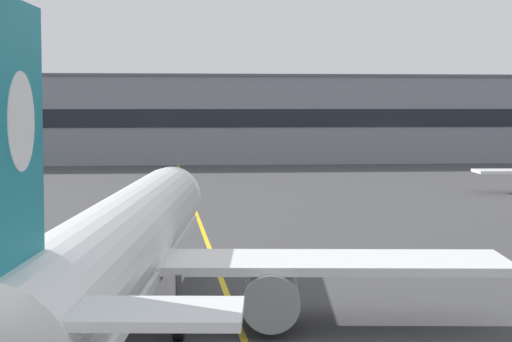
{
  "coord_description": "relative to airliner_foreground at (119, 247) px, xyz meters",
  "views": [
    {
      "loc": [
        -2.67,
        -24.02,
        9.14
      ],
      "look_at": [
        1.23,
        16.84,
        6.23
      ],
      "focal_mm": 64.79,
      "sensor_mm": 36.0,
      "label": 1
    }
  ],
  "objects": [
    {
      "name": "airliner_foreground",
      "position": [
        0.0,
        0.0,
        0.0
      ],
      "size": [
        32.33,
        41.51,
        11.65
      ],
      "color": "white",
      "rests_on": "ground"
    },
    {
      "name": "terminal_building",
      "position": [
        -2.83,
        109.87,
        3.65
      ],
      "size": [
        157.61,
        12.4,
        14.03
      ],
      "color": "gray",
      "rests_on": "ground"
    },
    {
      "name": "taxiway_centreline",
      "position": [
        4.68,
        16.34,
        -3.37
      ],
      "size": [
        2.62,
        179.99,
        0.01
      ],
      "primitive_type": "cube",
      "rotation": [
        0.0,
        0.0,
        0.01
      ],
      "color": "yellow",
      "rests_on": "ground"
    },
    {
      "name": "safety_cone_by_nose_gear",
      "position": [
        0.38,
        17.18,
        -3.11
      ],
      "size": [
        0.44,
        0.44,
        0.55
      ],
      "color": "orange",
      "rests_on": "ground"
    }
  ]
}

